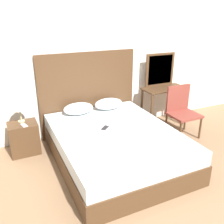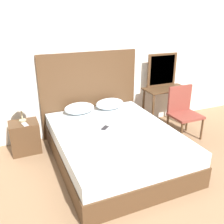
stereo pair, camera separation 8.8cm
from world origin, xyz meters
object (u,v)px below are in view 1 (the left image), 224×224
Objects in this scene: bed at (115,146)px; chair at (181,108)px; phone_on_bed at (105,128)px; vanity_desk at (164,96)px; phone_on_nightstand at (24,125)px; table_lamp at (19,105)px; nightstand at (24,138)px.

chair is at bearing 11.19° from bed.
phone_on_bed is 0.19× the size of vanity_desk.
phone_on_nightstand is (-1.08, 0.58, 0.01)m from phone_on_bed.
chair reaches higher than phone_on_bed.
table_lamp reaches higher than bed.
nightstand is 3.11× the size of phone_on_nightstand.
table_lamp is at bearing 96.61° from phone_on_nightstand.
phone_on_bed is 1.35m from table_lamp.
vanity_desk is (1.51, 0.64, 0.10)m from phone_on_bed.
bed is 4.24× the size of nightstand.
phone_on_nightstand is 2.59m from vanity_desk.
phone_on_nightstand is at bearing 151.71° from phone_on_bed.
nightstand is 2.69m from chair.
bed is at bearing -53.59° from phone_on_bed.
phone_on_bed is at bearing -174.52° from chair.
vanity_desk is 0.93× the size of chair.
bed is 1.58m from table_lamp.
phone_on_nightstand is 0.19× the size of vanity_desk.
table_lamp reaches higher than phone_on_nightstand.
bed is at bearing -151.23° from vanity_desk.
nightstand is at bearing 146.11° from bed.
table_lamp is at bearing 177.76° from vanity_desk.
nightstand reaches higher than bed.
phone_on_bed is 0.43× the size of table_lamp.
chair is at bearing 5.48° from phone_on_bed.
nightstand is at bearing 179.32° from vanity_desk.
phone_on_nightstand reaches higher than nightstand.
phone_on_bed is 1.64m from vanity_desk.
vanity_desk reaches higher than bed.
vanity_desk is at bearing 22.88° from phone_on_bed.
phone_on_bed is 1.54m from chair.
chair reaches higher than bed.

